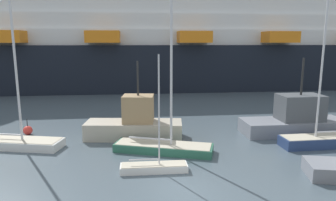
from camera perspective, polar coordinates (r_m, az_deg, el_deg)
name	(u,v)px	position (r m, az deg, el deg)	size (l,w,h in m)	color
ground_plane	(186,191)	(17.20, 3.27, -16.34)	(600.00, 600.00, 0.00)	#4C5B66
sailboat_0	(321,139)	(26.36, 26.35, -6.35)	(6.29, 2.12, 12.45)	navy
sailboat_1	(164,144)	(22.53, -0.80, -8.01)	(7.32, 3.83, 13.22)	#2D6B51
sailboat_2	(16,141)	(26.10, -26.24, -6.65)	(7.29, 3.29, 11.32)	white
sailboat_3	(154,166)	(19.40, -2.59, -11.94)	(4.14, 1.19, 7.13)	white
fishing_boat_1	(135,124)	(25.65, -6.07, -4.32)	(8.03, 3.15, 6.32)	#BCB29E
fishing_boat_2	(296,119)	(29.01, 22.46, -3.25)	(9.05, 3.46, 6.51)	gray
channel_buoy_0	(28,130)	(29.17, -24.40, -5.02)	(0.77, 0.77, 1.38)	red
cruise_ship	(107,39)	(56.23, -11.08, 11.11)	(134.09, 25.08, 26.03)	black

